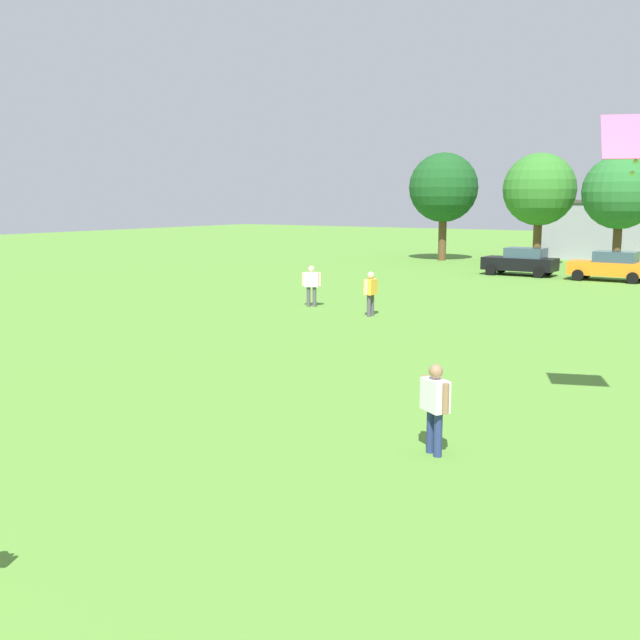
% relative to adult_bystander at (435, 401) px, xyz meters
% --- Properties ---
extents(ground_plane, '(160.00, 160.00, 0.00)m').
position_rel_adult_bystander_xyz_m(ground_plane, '(-3.19, 17.92, -0.99)').
color(ground_plane, '#568C33').
extents(adult_bystander, '(0.69, 0.55, 1.67)m').
position_rel_adult_bystander_xyz_m(adult_bystander, '(0.00, 0.00, 0.00)').
color(adult_bystander, navy).
rests_on(adult_bystander, ground).
extents(bystander_near_trees, '(0.33, 0.84, 1.76)m').
position_rel_adult_bystander_xyz_m(bystander_near_trees, '(-9.05, 13.70, 0.05)').
color(bystander_near_trees, '#4C4C51').
rests_on(bystander_near_trees, ground).
extents(bystander_midfield, '(0.76, 0.56, 1.77)m').
position_rel_adult_bystander_xyz_m(bystander_midfield, '(-12.51, 14.66, 0.05)').
color(bystander_midfield, '#4C4C51').
rests_on(bystander_midfield, ground).
extents(kite, '(1.51, 1.06, 1.18)m').
position_rel_adult_bystander_xyz_m(kite, '(2.51, 3.44, 4.73)').
color(kite, '#F24C8C').
extents(parked_car_black_0, '(4.30, 2.02, 1.68)m').
position_rel_adult_bystander_xyz_m(parked_car_black_0, '(-9.39, 32.79, -0.14)').
color(parked_car_black_0, black).
rests_on(parked_car_black_0, ground).
extents(parked_car_orange_1, '(4.30, 2.02, 1.68)m').
position_rel_adult_bystander_xyz_m(parked_car_orange_1, '(-4.13, 32.48, -0.14)').
color(parked_car_orange_1, orange).
rests_on(parked_car_orange_1, ground).
extents(tree_far_left, '(5.13, 5.13, 7.99)m').
position_rel_adult_bystander_xyz_m(tree_far_left, '(-18.11, 40.68, 4.40)').
color(tree_far_left, brown).
rests_on(tree_far_left, ground).
extents(tree_left, '(4.94, 4.94, 7.71)m').
position_rel_adult_bystander_xyz_m(tree_left, '(-10.74, 40.08, 4.21)').
color(tree_left, brown).
rests_on(tree_left, ground).
extents(tree_center, '(4.74, 4.74, 7.39)m').
position_rel_adult_bystander_xyz_m(tree_center, '(-5.33, 39.42, 4.00)').
color(tree_center, brown).
rests_on(tree_center, ground).
extents(house_left, '(11.57, 6.98, 4.52)m').
position_rel_adult_bystander_xyz_m(house_left, '(-6.94, 49.78, 1.28)').
color(house_left, '#9999A3').
rests_on(house_left, ground).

